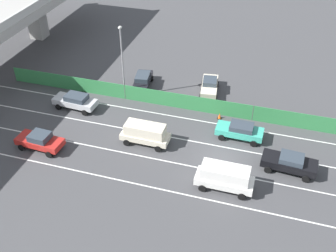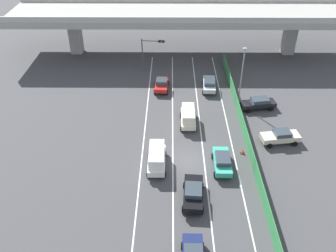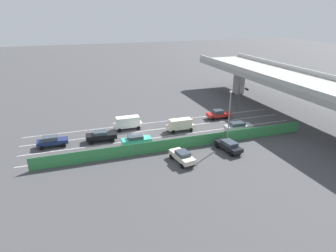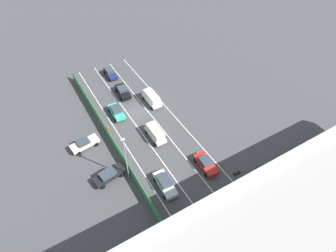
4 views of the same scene
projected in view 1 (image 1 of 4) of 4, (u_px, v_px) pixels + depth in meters
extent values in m
plane|color=#424244|center=(220.00, 159.00, 36.20)|extent=(300.00, 300.00, 0.00)
cube|color=silver|center=(149.00, 187.00, 33.34)|extent=(0.14, 45.93, 0.01)
cube|color=silver|center=(162.00, 160.00, 36.02)|extent=(0.14, 45.93, 0.01)
cube|color=silver|center=(173.00, 137.00, 38.70)|extent=(0.14, 45.93, 0.01)
cube|color=silver|center=(182.00, 118.00, 41.38)|extent=(0.14, 45.93, 0.01)
cube|color=#A09E99|center=(36.00, 16.00, 55.72)|extent=(2.02, 2.02, 6.30)
cube|color=#338447|center=(186.00, 102.00, 42.14)|extent=(0.06, 41.93, 1.77)
cylinder|color=#4C514C|center=(253.00, 113.00, 40.51)|extent=(0.10, 0.10, 1.77)
cylinder|color=#4C514C|center=(125.00, 92.00, 43.77)|extent=(0.10, 0.10, 1.77)
cylinder|color=#4C514C|center=(15.00, 74.00, 47.03)|extent=(0.10, 0.10, 1.77)
cube|color=beige|center=(145.00, 136.00, 37.60)|extent=(1.81, 4.60, 0.56)
cube|color=beige|center=(145.00, 130.00, 37.13)|extent=(1.59, 3.78, 1.04)
cylinder|color=black|center=(127.00, 143.00, 37.55)|extent=(0.22, 0.64, 0.64)
cylinder|color=black|center=(134.00, 132.00, 38.92)|extent=(0.22, 0.64, 0.64)
cylinder|color=black|center=(158.00, 149.00, 36.81)|extent=(0.22, 0.64, 0.64)
cylinder|color=black|center=(164.00, 138.00, 38.18)|extent=(0.22, 0.64, 0.64)
cube|color=silver|center=(224.00, 181.00, 32.81)|extent=(1.83, 4.79, 0.62)
cube|color=silver|center=(225.00, 173.00, 32.29)|extent=(1.61, 3.93, 1.11)
cylinder|color=black|center=(202.00, 188.00, 32.77)|extent=(0.22, 0.64, 0.64)
cylinder|color=black|center=(207.00, 173.00, 34.17)|extent=(0.22, 0.64, 0.64)
cylinder|color=black|center=(242.00, 197.00, 32.01)|extent=(0.22, 0.64, 0.64)
cylinder|color=black|center=(245.00, 181.00, 33.41)|extent=(0.22, 0.64, 0.64)
cube|color=#B7BABC|center=(75.00, 102.00, 42.36)|extent=(2.02, 4.77, 0.63)
cube|color=#333D47|center=(76.00, 97.00, 41.95)|extent=(1.67, 2.36, 0.55)
cylinder|color=black|center=(58.00, 107.00, 42.43)|extent=(0.26, 0.65, 0.64)
cylinder|color=black|center=(67.00, 99.00, 43.75)|extent=(0.26, 0.65, 0.64)
cylinder|color=black|center=(85.00, 113.00, 41.55)|extent=(0.26, 0.65, 0.64)
cylinder|color=black|center=(93.00, 104.00, 42.86)|extent=(0.26, 0.65, 0.64)
cube|color=black|center=(289.00, 163.00, 34.47)|extent=(2.16, 4.80, 0.70)
cube|color=#333D47|center=(292.00, 158.00, 34.09)|extent=(1.75, 2.10, 0.47)
cylinder|color=black|center=(268.00, 170.00, 34.54)|extent=(0.26, 0.65, 0.64)
cylinder|color=black|center=(271.00, 157.00, 35.92)|extent=(0.26, 0.65, 0.64)
cylinder|color=black|center=(306.00, 179.00, 33.63)|extent=(0.26, 0.65, 0.64)
cylinder|color=black|center=(308.00, 165.00, 35.01)|extent=(0.26, 0.65, 0.64)
cube|color=teal|center=(239.00, 131.00, 38.19)|extent=(1.81, 4.51, 0.62)
cube|color=#333D47|center=(242.00, 127.00, 37.82)|extent=(1.57, 2.22, 0.50)
cylinder|color=black|center=(222.00, 138.00, 38.18)|extent=(0.23, 0.64, 0.64)
cylinder|color=black|center=(225.00, 127.00, 39.51)|extent=(0.23, 0.64, 0.64)
cylinder|color=black|center=(253.00, 144.00, 37.43)|extent=(0.23, 0.64, 0.64)
cylinder|color=black|center=(256.00, 133.00, 38.77)|extent=(0.23, 0.64, 0.64)
cube|color=red|center=(40.00, 141.00, 36.98)|extent=(2.02, 4.48, 0.59)
cube|color=#333D47|center=(40.00, 137.00, 36.60)|extent=(1.67, 1.86, 0.60)
cylinder|color=black|center=(21.00, 147.00, 36.98)|extent=(0.25, 0.65, 0.64)
cylinder|color=black|center=(33.00, 136.00, 38.34)|extent=(0.25, 0.65, 0.64)
cylinder|color=black|center=(49.00, 155.00, 36.17)|extent=(0.25, 0.65, 0.64)
cylinder|color=black|center=(60.00, 143.00, 37.53)|extent=(0.25, 0.65, 0.64)
cube|color=beige|center=(210.00, 86.00, 44.88)|extent=(4.71, 2.34, 0.65)
cube|color=#333D47|center=(210.00, 81.00, 44.68)|extent=(2.06, 1.76, 0.49)
cylinder|color=black|center=(216.00, 98.00, 43.85)|extent=(0.66, 0.31, 0.64)
cylinder|color=black|center=(201.00, 97.00, 44.06)|extent=(0.66, 0.31, 0.64)
cylinder|color=black|center=(218.00, 84.00, 46.28)|extent=(0.66, 0.31, 0.64)
cylinder|color=black|center=(203.00, 83.00, 46.49)|extent=(0.66, 0.31, 0.64)
cube|color=black|center=(143.00, 81.00, 45.87)|extent=(4.86, 2.43, 0.56)
cube|color=#333D47|center=(143.00, 77.00, 45.69)|extent=(2.49, 1.85, 0.52)
cylinder|color=black|center=(148.00, 92.00, 44.78)|extent=(0.67, 0.32, 0.64)
cylinder|color=black|center=(133.00, 91.00, 44.96)|extent=(0.67, 0.32, 0.64)
cylinder|color=black|center=(152.00, 79.00, 47.30)|extent=(0.67, 0.32, 0.64)
cylinder|color=black|center=(138.00, 78.00, 47.47)|extent=(0.67, 0.32, 0.64)
cylinder|color=gray|center=(123.00, 65.00, 42.34)|extent=(0.16, 0.16, 7.96)
ellipsoid|color=silver|center=(120.00, 28.00, 39.87)|extent=(0.60, 0.36, 0.28)
cone|color=orange|center=(220.00, 116.00, 41.08)|extent=(0.36, 0.36, 0.65)
cube|color=black|center=(219.00, 118.00, 41.26)|extent=(0.47, 0.47, 0.03)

